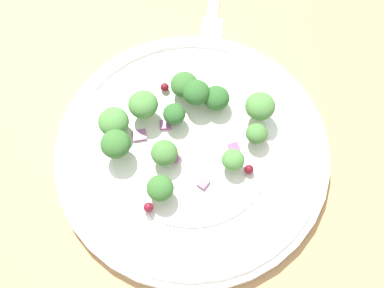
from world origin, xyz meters
TOP-DOWN VIEW (x-y plane):
  - ground_plane at (0.00, 0.00)cm, footprint 180.00×180.00cm
  - plate at (-2.54, 1.13)cm, footprint 26.80×26.80cm
  - dressing_pool at (-2.54, 1.13)cm, footprint 15.54×15.54cm
  - broccoli_floret_0 at (2.73, 2.24)cm, footprint 2.50×2.50cm
  - broccoli_floret_1 at (2.69, -3.66)cm, footprint 2.86×2.86cm
  - broccoli_floret_2 at (-6.49, -2.13)cm, footprint 2.68×2.68cm
  - broccoli_floret_3 at (-4.00, 5.04)cm, footprint 2.14×2.14cm
  - broccoli_floret_4 at (-7.54, 4.85)cm, footprint 2.09×2.09cm
  - broccoli_floret_5 at (-1.97, -4.85)cm, footprint 2.91×2.91cm
  - broccoli_floret_6 at (-0.46, 0.08)cm, footprint 2.54×2.54cm
  - broccoli_floret_7 at (-3.52, -2.21)cm, footprint 2.19×2.19cm
  - broccoli_floret_8 at (-7.67, -0.52)cm, footprint 2.59×2.59cm
  - broccoli_floret_9 at (-6.50, -3.76)cm, footprint 2.76×2.76cm
  - broccoli_floret_10 at (-9.66, 3.34)cm, footprint 2.91×2.91cm
  - broccoli_floret_11 at (1.14, -5.72)cm, footprint 2.99×2.99cm
  - cranberry_0 at (-5.36, -5.45)cm, footprint 0.88×0.88cm
  - cranberry_1 at (-4.62, 6.58)cm, footprint 0.89×0.89cm
  - cranberry_2 at (-8.15, 4.71)cm, footprint 0.81×0.81cm
  - cranberry_3 at (4.57, 2.51)cm, footprint 0.92×0.92cm
  - onion_bit_0 at (-2.55, -2.53)cm, footprint 1.46×1.45cm
  - onion_bit_1 at (-0.67, 0.52)cm, footprint 1.17×1.40cm
  - onion_bit_2 at (-0.75, 4.36)cm, footprint 1.12×0.96cm
  - onion_bit_3 at (-5.30, 4.14)cm, footprint 1.37×1.47cm
  - onion_bit_4 at (1.38, -4.94)cm, footprint 1.35×1.49cm
  - onion_bit_5 at (-0.08, -3.53)cm, footprint 1.71×1.67cm

SIDE VIEW (x-z plane):
  - ground_plane at x=0.00cm, z-range -2.00..0.00cm
  - plate at x=-2.54cm, z-range 0.01..1.71cm
  - dressing_pool at x=-2.54cm, z-range 1.20..1.40cm
  - onion_bit_4 at x=1.38cm, z-range 1.24..1.72cm
  - onion_bit_5 at x=-0.08cm, z-range 1.20..1.78cm
  - onion_bit_0 at x=-2.55cm, z-range 1.39..1.82cm
  - onion_bit_2 at x=-0.75cm, z-range 1.43..1.82cm
  - onion_bit_3 at x=-5.30cm, z-range 1.47..2.06cm
  - cranberry_2 at x=-8.15cm, z-range 1.39..2.20cm
  - onion_bit_1 at x=-0.67cm, z-range 1.58..2.13cm
  - cranberry_0 at x=-5.36cm, z-range 1.51..2.39cm
  - cranberry_1 at x=-4.62cm, z-range 1.57..2.45cm
  - cranberry_3 at x=4.57cm, z-range 1.70..2.62cm
  - broccoli_floret_3 at x=-4.00cm, z-range 1.73..3.90cm
  - broccoli_floret_8 at x=-7.67cm, z-range 1.53..4.15cm
  - broccoli_floret_4 at x=-7.54cm, z-range 1.79..3.91cm
  - broccoli_floret_6 at x=-0.46cm, z-range 1.65..4.22cm
  - broccoli_floret_7 at x=-3.52cm, z-range 1.85..4.06cm
  - broccoli_floret_9 at x=-6.50cm, z-range 1.59..4.39cm
  - broccoli_floret_0 at x=2.73cm, z-range 1.80..4.33cm
  - broccoli_floret_11 at x=1.14cm, z-range 1.56..4.59cm
  - broccoli_floret_2 at x=-6.49cm, z-range 2.09..4.81cm
  - broccoli_floret_10 at x=-9.66cm, z-range 2.03..4.98cm
  - broccoli_floret_5 at x=-1.97cm, z-range 2.05..5.00cm
  - broccoli_floret_1 at x=2.69cm, z-range 2.11..5.01cm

